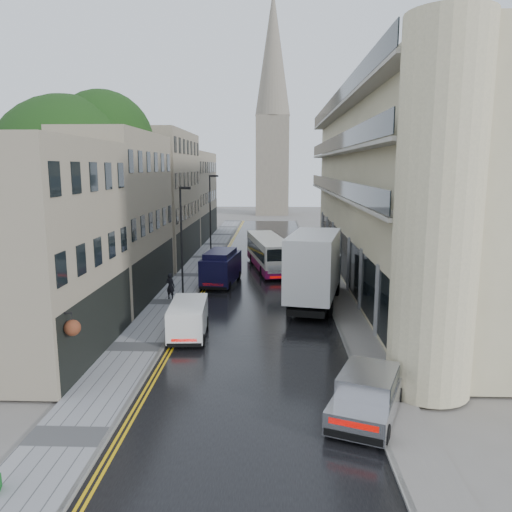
# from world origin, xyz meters

# --- Properties ---
(ground) EXTENTS (200.00, 200.00, 0.00)m
(ground) POSITION_xyz_m (0.00, 0.00, 0.00)
(ground) COLOR slate
(ground) RESTS_ON ground
(road) EXTENTS (9.00, 85.00, 0.02)m
(road) POSITION_xyz_m (0.00, 27.50, 0.01)
(road) COLOR black
(road) RESTS_ON ground
(left_sidewalk) EXTENTS (2.70, 85.00, 0.12)m
(left_sidewalk) POSITION_xyz_m (-5.85, 27.50, 0.06)
(left_sidewalk) COLOR gray
(left_sidewalk) RESTS_ON ground
(right_sidewalk) EXTENTS (1.80, 85.00, 0.12)m
(right_sidewalk) POSITION_xyz_m (5.40, 27.50, 0.06)
(right_sidewalk) COLOR slate
(right_sidewalk) RESTS_ON ground
(old_shop_row) EXTENTS (4.50, 56.00, 12.00)m
(old_shop_row) POSITION_xyz_m (-9.45, 30.00, 6.00)
(old_shop_row) COLOR gray
(old_shop_row) RESTS_ON ground
(modern_block) EXTENTS (8.00, 40.00, 14.00)m
(modern_block) POSITION_xyz_m (10.30, 26.00, 7.00)
(modern_block) COLOR beige
(modern_block) RESTS_ON ground
(church_spire) EXTENTS (6.40, 6.40, 40.00)m
(church_spire) POSITION_xyz_m (0.50, 82.00, 20.00)
(church_spire) COLOR gray
(church_spire) RESTS_ON ground
(tree_near) EXTENTS (10.56, 10.56, 13.89)m
(tree_near) POSITION_xyz_m (-12.50, 20.00, 6.95)
(tree_near) COLOR black
(tree_near) RESTS_ON ground
(tree_far) EXTENTS (9.24, 9.24, 12.46)m
(tree_far) POSITION_xyz_m (-12.20, 33.00, 6.23)
(tree_far) COLOR black
(tree_far) RESTS_ON ground
(cream_bus) EXTENTS (4.24, 10.51, 2.80)m
(cream_bus) POSITION_xyz_m (-0.07, 27.57, 1.42)
(cream_bus) COLOR white
(cream_bus) RESTS_ON road
(white_lorry) EXTENTS (4.54, 9.52, 4.80)m
(white_lorry) POSITION_xyz_m (1.87, 17.27, 2.42)
(white_lorry) COLOR white
(white_lorry) RESTS_ON road
(silver_hatchback) EXTENTS (3.53, 5.01, 1.72)m
(silver_hatchback) POSITION_xyz_m (2.84, 3.35, 0.88)
(silver_hatchback) COLOR #A6A6AB
(silver_hatchback) RESTS_ON road
(white_van) EXTENTS (2.07, 4.29, 1.89)m
(white_van) POSITION_xyz_m (-4.30, 11.26, 0.97)
(white_van) COLOR white
(white_van) RESTS_ON road
(navy_van) EXTENTS (2.77, 5.57, 2.73)m
(navy_van) POSITION_xyz_m (-4.30, 23.06, 1.38)
(navy_van) COLOR black
(navy_van) RESTS_ON road
(pedestrian) EXTENTS (0.76, 0.64, 1.76)m
(pedestrian) POSITION_xyz_m (-6.00, 19.92, 1.00)
(pedestrian) COLOR black
(pedestrian) RESTS_ON left_sidewalk
(lamp_post_near) EXTENTS (0.84, 0.52, 7.43)m
(lamp_post_near) POSITION_xyz_m (-5.26, 20.39, 3.83)
(lamp_post_near) COLOR black
(lamp_post_near) RESTS_ON left_sidewalk
(lamp_post_far) EXTENTS (0.91, 0.32, 7.94)m
(lamp_post_far) POSITION_xyz_m (-5.21, 35.14, 4.09)
(lamp_post_far) COLOR black
(lamp_post_far) RESTS_ON left_sidewalk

